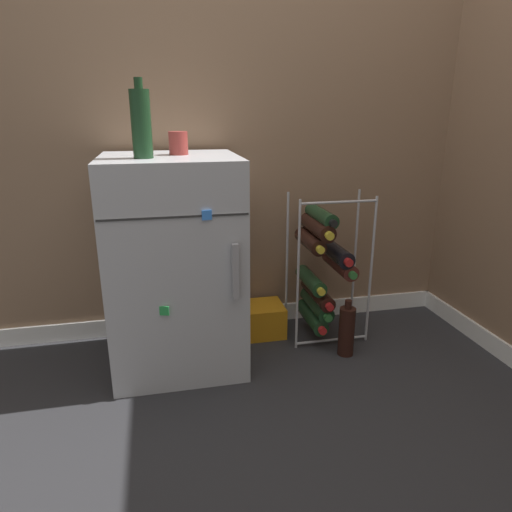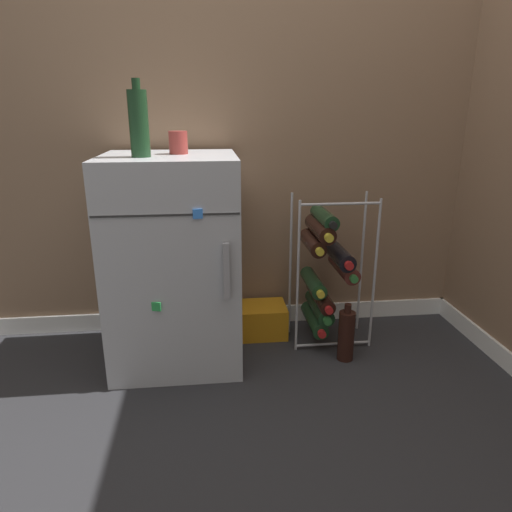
{
  "view_description": "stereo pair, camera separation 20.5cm",
  "coord_description": "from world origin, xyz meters",
  "px_view_note": "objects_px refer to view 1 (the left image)",
  "views": [
    {
      "loc": [
        -0.55,
        -1.64,
        1.08
      ],
      "look_at": [
        -0.14,
        0.27,
        0.46
      ],
      "focal_mm": 32.0,
      "sensor_mm": 36.0,
      "label": 1
    },
    {
      "loc": [
        -0.35,
        -1.67,
        1.08
      ],
      "look_at": [
        -0.14,
        0.27,
        0.46
      ],
      "focal_mm": 32.0,
      "sensor_mm": 36.0,
      "label": 2
    }
  ],
  "objects_px": {
    "soda_box": "(260,319)",
    "loose_bottle_floor": "(347,331)",
    "wine_rack": "(321,268)",
    "fridge_top_cup": "(178,143)",
    "mini_fridge": "(175,264)",
    "fridge_top_bottle": "(141,123)"
  },
  "relations": [
    {
      "from": "soda_box",
      "to": "loose_bottle_floor",
      "type": "distance_m",
      "value": 0.45
    },
    {
      "from": "wine_rack",
      "to": "fridge_top_cup",
      "type": "xyz_separation_m",
      "value": [
        -0.65,
        -0.04,
        0.59
      ]
    },
    {
      "from": "soda_box",
      "to": "mini_fridge",
      "type": "bearing_deg",
      "value": -158.83
    },
    {
      "from": "wine_rack",
      "to": "loose_bottle_floor",
      "type": "xyz_separation_m",
      "value": [
        0.06,
        -0.19,
        -0.24
      ]
    },
    {
      "from": "soda_box",
      "to": "loose_bottle_floor",
      "type": "height_order",
      "value": "loose_bottle_floor"
    },
    {
      "from": "mini_fridge",
      "to": "wine_rack",
      "type": "bearing_deg",
      "value": 5.68
    },
    {
      "from": "soda_box",
      "to": "fridge_top_bottle",
      "type": "xyz_separation_m",
      "value": [
        -0.51,
        -0.24,
        0.96
      ]
    },
    {
      "from": "fridge_top_cup",
      "to": "fridge_top_bottle",
      "type": "distance_m",
      "value": 0.2
    },
    {
      "from": "fridge_top_cup",
      "to": "fridge_top_bottle",
      "type": "bearing_deg",
      "value": -140.41
    },
    {
      "from": "wine_rack",
      "to": "loose_bottle_floor",
      "type": "relative_size",
      "value": 2.65
    },
    {
      "from": "fridge_top_bottle",
      "to": "loose_bottle_floor",
      "type": "height_order",
      "value": "fridge_top_bottle"
    },
    {
      "from": "soda_box",
      "to": "fridge_top_bottle",
      "type": "distance_m",
      "value": 1.11
    },
    {
      "from": "wine_rack",
      "to": "fridge_top_bottle",
      "type": "xyz_separation_m",
      "value": [
        -0.78,
        -0.15,
        0.68
      ]
    },
    {
      "from": "soda_box",
      "to": "fridge_top_cup",
      "type": "distance_m",
      "value": 0.96
    },
    {
      "from": "mini_fridge",
      "to": "soda_box",
      "type": "bearing_deg",
      "value": 21.17
    },
    {
      "from": "soda_box",
      "to": "loose_bottle_floor",
      "type": "xyz_separation_m",
      "value": [
        0.34,
        -0.29,
        0.04
      ]
    },
    {
      "from": "mini_fridge",
      "to": "soda_box",
      "type": "relative_size",
      "value": 3.98
    },
    {
      "from": "mini_fridge",
      "to": "fridge_top_cup",
      "type": "height_order",
      "value": "fridge_top_cup"
    },
    {
      "from": "fridge_top_bottle",
      "to": "mini_fridge",
      "type": "bearing_deg",
      "value": 39.93
    },
    {
      "from": "mini_fridge",
      "to": "fridge_top_cup",
      "type": "relative_size",
      "value": 9.92
    },
    {
      "from": "soda_box",
      "to": "fridge_top_bottle",
      "type": "relative_size",
      "value": 0.8
    },
    {
      "from": "wine_rack",
      "to": "loose_bottle_floor",
      "type": "height_order",
      "value": "wine_rack"
    }
  ]
}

